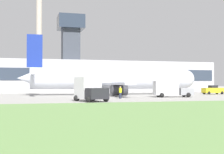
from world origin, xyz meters
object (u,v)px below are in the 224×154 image
object	(u,v)px
baggage_truck	(170,89)
fuel_truck	(90,90)
pushback_tug	(213,90)
ground_crew_person	(120,92)
airplane	(110,79)

from	to	relation	value
baggage_truck	fuel_truck	xyz separation A→B (m)	(-13.73, -7.94, 0.13)
pushback_tug	ground_crew_person	world-z (taller)	pushback_tug
airplane	fuel_truck	bearing A→B (deg)	-110.95
pushback_tug	baggage_truck	xyz separation A→B (m)	(-13.68, -9.87, 0.42)
baggage_truck	fuel_truck	world-z (taller)	fuel_truck
pushback_tug	fuel_truck	world-z (taller)	fuel_truck
airplane	baggage_truck	distance (m)	13.91
fuel_truck	airplane	bearing A→B (deg)	69.05
airplane	ground_crew_person	size ratio (longest dim) A/B	20.18
baggage_truck	ground_crew_person	size ratio (longest dim) A/B	3.63
pushback_tug	fuel_truck	bearing A→B (deg)	-146.99
fuel_truck	pushback_tug	bearing A→B (deg)	33.01
airplane	ground_crew_person	world-z (taller)	airplane
baggage_truck	fuel_truck	size ratio (longest dim) A/B	1.32
fuel_truck	baggage_truck	bearing A→B (deg)	30.05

